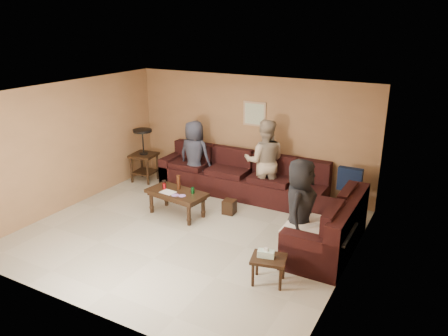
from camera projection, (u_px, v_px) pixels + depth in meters
name	position (u px, v px, depth m)	size (l,w,h in m)	color
room	(186.00, 143.00, 7.26)	(5.60, 5.50, 2.50)	#AEA993
sectional_sofa	(265.00, 195.00, 8.59)	(4.65, 2.90, 0.97)	black
coffee_table	(177.00, 195.00, 8.37)	(1.23, 0.72, 0.77)	black
end_table_left	(144.00, 154.00, 10.08)	(0.60, 0.60, 1.23)	black
side_table_right	(268.00, 260.00, 6.22)	(0.57, 0.50, 0.55)	black
waste_bin	(229.00, 207.00, 8.51)	(0.23, 0.23, 0.28)	black
wall_art	(255.00, 114.00, 9.26)	(0.52, 0.04, 0.52)	tan
person_left	(195.00, 155.00, 9.57)	(0.76, 0.49, 1.55)	#2D313F
person_middle	(265.00, 161.00, 8.87)	(0.84, 0.66, 1.74)	tan
person_right	(300.00, 208.00, 6.82)	(0.79, 0.51, 1.62)	black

